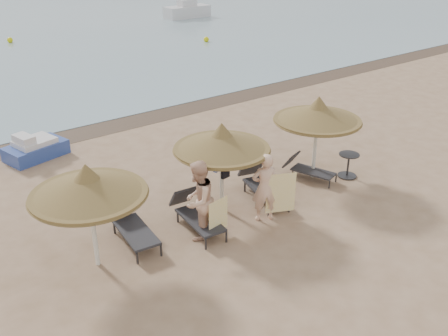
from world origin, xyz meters
The scene contains 19 objects.
ground centered at (0.00, 0.00, 0.00)m, with size 160.00×160.00×0.00m, color tan.
wet_sand_strip centered at (0.00, 9.40, 0.00)m, with size 200.00×1.60×0.01m, color #4D3928.
palapa_left centered at (-3.36, 1.29, 2.04)m, with size 2.58×2.58×2.56m.
palapa_center centered at (0.43, 1.56, 2.03)m, with size 2.57×2.57×2.55m.
palapa_right centered at (3.92, 1.47, 2.08)m, with size 2.64×2.64×2.62m.
lounger_far_left centered at (-2.21, 1.79, 0.40)m, with size 0.87×2.06×0.90m.
lounger_near_left centered at (-0.64, 1.29, 0.39)m, with size 0.82×2.01×0.88m.
lounger_near_right centered at (1.79, 1.49, 0.41)m, with size 1.18×2.16×0.92m.
lounger_far_right centered at (3.70, 1.54, 0.33)m, with size 1.02×1.72×0.73m.
side_table centered at (4.79, 0.83, 0.36)m, with size 0.63×0.63×0.76m.
person_left centered at (-0.82, 0.85, 1.19)m, with size 1.09×0.71×2.37m, color #E3B191.
person_right centered at (1.01, 0.48, 1.10)m, with size 1.02×0.66×2.21m, color #E3B191.
towel_left centered at (-0.47, 0.50, 0.63)m, with size 0.64×0.12×0.91m.
towel_right centered at (1.36, 0.23, 0.78)m, with size 0.74×0.35×1.13m.
bag_patterned centered at (0.43, 1.74, 1.33)m, with size 0.34×0.22×0.40m.
bag_dark centered at (0.43, 1.40, 1.23)m, with size 0.27×0.13×0.36m.
pedal_boat centered at (-2.50, 8.16, 0.33)m, with size 2.15×1.57×0.90m.
buoy_mid centered at (2.41, 28.32, 0.19)m, with size 0.38×0.38×0.38m, color yellow.
buoy_right centered at (13.26, 20.43, 0.19)m, with size 0.37×0.37×0.37m, color yellow.
Camera 1 is at (-6.74, -8.00, 6.99)m, focal length 40.00 mm.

